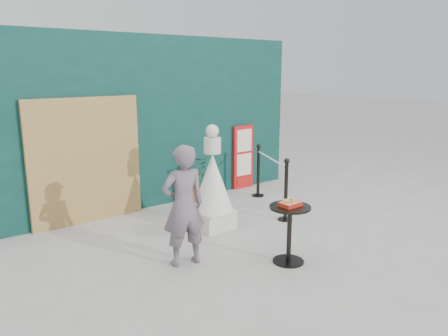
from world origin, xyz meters
The scene contains 10 objects.
ground centered at (0.00, 0.00, 0.00)m, with size 60.00×60.00×0.00m, color #ADAAA5.
back_wall centered at (0.00, 3.15, 1.50)m, with size 6.00×0.30×3.00m, color #0A2F30.
bamboo_fence centered at (-1.40, 2.94, 1.00)m, with size 1.80×0.08×2.00m, color tan.
woman centered at (-1.07, 0.66, 0.77)m, with size 0.56×0.37×1.54m, color slate.
menu_board centered at (1.90, 2.95, 0.65)m, with size 0.50×0.07×1.30m.
statue centered at (-0.02, 1.46, 0.66)m, with size 0.63×0.63×1.62m.
cafe_table centered at (-0.01, -0.13, 0.50)m, with size 0.52×0.52×0.75m.
food_basket centered at (0.00, -0.13, 0.79)m, with size 0.26×0.19×0.11m.
planter centered at (0.49, 2.73, 0.51)m, with size 0.51×0.44×0.87m.
stanchion_barrier centered at (1.43, 1.66, 0.49)m, with size 0.84×1.54×1.03m.
Camera 1 is at (-3.89, -3.69, 2.42)m, focal length 35.00 mm.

